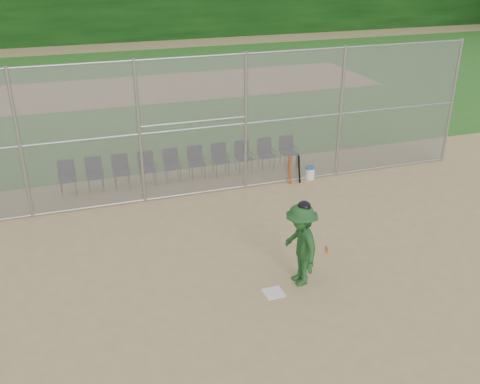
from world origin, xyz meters
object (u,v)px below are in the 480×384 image
object	(u,v)px
home_plate	(274,293)
water_cooler	(310,173)
chair_0	(68,178)
batter_at_plate	(300,244)

from	to	relation	value
home_plate	water_cooler	bearing A→B (deg)	57.94
water_cooler	chair_0	bearing A→B (deg)	170.10
home_plate	chair_0	size ratio (longest dim) A/B	0.42
home_plate	chair_0	distance (m)	7.54
batter_at_plate	chair_0	size ratio (longest dim) A/B	2.01
batter_at_plate	chair_0	distance (m)	7.72
water_cooler	chair_0	xyz separation A→B (m)	(-7.11, 1.24, 0.28)
chair_0	home_plate	bearing A→B (deg)	-59.35
chair_0	water_cooler	bearing A→B (deg)	-9.90
water_cooler	batter_at_plate	bearing A→B (deg)	-117.54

